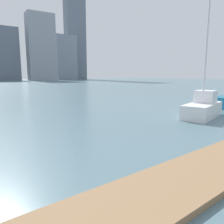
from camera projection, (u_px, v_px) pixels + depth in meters
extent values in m
plane|color=slate|center=(20.00, 126.00, 12.53)|extent=(300.00, 300.00, 0.00)
cube|color=#93704C|center=(219.00, 163.00, 7.09)|extent=(14.10, 2.00, 0.18)
cube|color=white|center=(202.00, 110.00, 15.19)|extent=(4.51, 2.58, 0.97)
cube|color=white|center=(206.00, 97.00, 15.49)|extent=(1.63, 1.57, 0.85)
cylinder|color=silver|center=(206.00, 52.00, 14.54)|extent=(0.12, 0.12, 6.93)
cube|color=slate|center=(5.00, 54.00, 117.65)|extent=(13.69, 12.77, 27.52)
cube|color=#8C939E|center=(41.00, 48.00, 115.75)|extent=(14.49, 9.57, 34.26)
cube|color=gray|center=(63.00, 58.00, 138.57)|extent=(13.58, 13.19, 26.83)
cube|color=slate|center=(75.00, 23.00, 143.03)|extent=(13.35, 8.43, 72.18)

